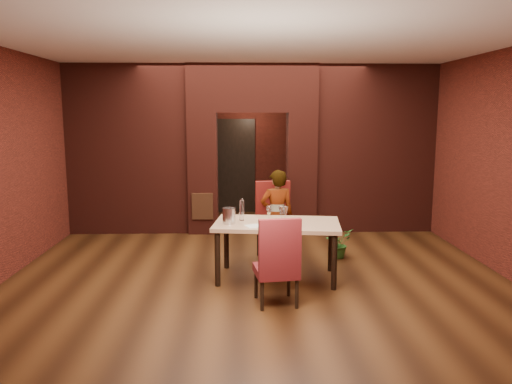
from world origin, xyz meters
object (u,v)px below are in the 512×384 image
chair_near (276,260)px  person_seated (277,216)px  wine_glass_a (269,214)px  water_bottle (242,210)px  dining_table (277,250)px  wine_bucket (229,216)px  chair_far (275,221)px  wine_glass_c (285,214)px  wine_glass_b (282,214)px  potted_plant (338,243)px

chair_near → person_seated: 1.79m
wine_glass_a → water_bottle: 0.39m
dining_table → wine_bucket: (-0.66, -0.05, 0.51)m
chair_far → person_seated: person_seated is taller
dining_table → person_seated: size_ratio=1.19×
dining_table → chair_near: 0.94m
wine_glass_c → wine_bucket: 0.78m
chair_far → wine_bucket: 1.24m
wine_glass_a → water_bottle: (-0.38, 0.10, 0.04)m
wine_bucket → chair_far: bearing=54.1°
dining_table → water_bottle: (-0.49, 0.15, 0.55)m
chair_near → wine_glass_c: size_ratio=5.04×
dining_table → wine_glass_a: wine_glass_a is taller
wine_glass_a → water_bottle: size_ratio=0.71×
chair_far → wine_bucket: bearing=-132.3°
person_seated → wine_glass_c: (0.05, -0.83, 0.19)m
chair_near → chair_far: bearing=-101.7°
person_seated → wine_glass_c: size_ratio=6.63×
chair_far → water_bottle: bearing=-130.9°
wine_glass_c → person_seated: bearing=93.4°
wine_glass_b → wine_bucket: 0.73m
person_seated → water_bottle: 0.92m
chair_far → chair_near: (-0.12, -1.85, -0.06)m
wine_glass_c → water_bottle: size_ratio=0.71×
wine_glass_c → wine_bucket: bearing=-174.9°
chair_far → wine_glass_c: size_ratio=5.63×
chair_far → person_seated: size_ratio=0.85×
dining_table → potted_plant: size_ratio=3.65×
wine_glass_c → wine_bucket: size_ratio=1.00×
wine_glass_b → wine_glass_c: bearing=1.9°
dining_table → wine_bucket: size_ratio=7.89×
wine_bucket → water_bottle: 0.27m
wine_glass_a → wine_bucket: bearing=-169.3°
chair_near → wine_glass_b: size_ratio=4.95×
wine_glass_b → wine_glass_c: (0.05, 0.00, -0.00)m
chair_far → chair_near: 1.86m
chair_near → wine_bucket: (-0.58, 0.88, 0.36)m
dining_table → wine_glass_a: 0.52m
wine_glass_b → chair_near: bearing=-98.6°
wine_glass_b → potted_plant: bearing=43.9°
wine_glass_c → potted_plant: bearing=45.4°
wine_glass_c → wine_bucket: same height
wine_glass_b → wine_bucket: size_ratio=1.02×
wine_glass_a → wine_glass_b: 0.18m
person_seated → wine_glass_c: 0.86m
wine_glass_b → water_bottle: bearing=166.1°
water_bottle → potted_plant: (1.55, 0.83, -0.72)m
person_seated → wine_glass_b: (0.00, -0.84, 0.19)m
person_seated → wine_glass_a: person_seated is taller
chair_far → water_bottle: chair_far is taller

